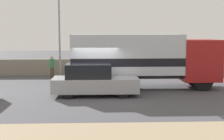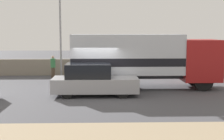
# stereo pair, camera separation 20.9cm
# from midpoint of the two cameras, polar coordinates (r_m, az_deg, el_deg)

# --- Properties ---
(ground_plane) EXTENTS (80.00, 80.00, 0.00)m
(ground_plane) POSITION_cam_midpoint_polar(r_m,az_deg,el_deg) (16.70, -3.36, -4.67)
(ground_plane) COLOR #47474C
(stone_wall_backdrop) EXTENTS (60.00, 0.35, 1.26)m
(stone_wall_backdrop) POSITION_cam_midpoint_polar(r_m,az_deg,el_deg) (24.41, -3.04, 0.55)
(stone_wall_backdrop) COLOR gray
(stone_wall_backdrop) RESTS_ON ground_plane
(street_lamp) EXTENTS (0.56, 0.28, 7.30)m
(street_lamp) POSITION_cam_midpoint_polar(r_m,az_deg,el_deg) (23.40, -9.89, 8.94)
(street_lamp) COLOR gray
(street_lamp) RESTS_ON ground_plane
(box_truck) EXTENTS (8.67, 2.49, 3.23)m
(box_truck) POSITION_cam_midpoint_polar(r_m,az_deg,el_deg) (18.69, 5.31, 2.28)
(box_truck) COLOR maroon
(box_truck) RESTS_ON ground_plane
(car_hatchback) EXTENTS (4.52, 1.73, 1.71)m
(car_hatchback) POSITION_cam_midpoint_polar(r_m,az_deg,el_deg) (16.54, -3.77, -1.91)
(car_hatchback) COLOR #9E9EA3
(car_hatchback) RESTS_ON ground_plane
(pedestrian) EXTENTS (0.36, 0.36, 1.64)m
(pedestrian) POSITION_cam_midpoint_polar(r_m,az_deg,el_deg) (23.20, -11.16, 0.63)
(pedestrian) COLOR #473828
(pedestrian) RESTS_ON ground_plane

